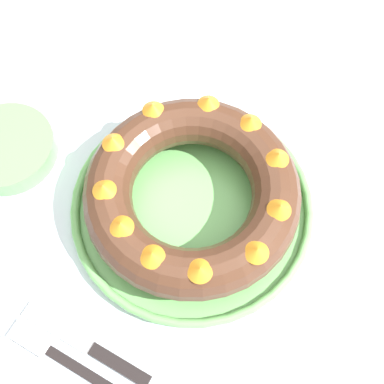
# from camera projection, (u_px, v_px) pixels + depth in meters

# --- Properties ---
(ground_plane) EXTENTS (8.00, 8.00, 0.00)m
(ground_plane) POSITION_uv_depth(u_px,v_px,m) (194.00, 315.00, 1.32)
(ground_plane) COLOR brown
(dining_table) EXTENTS (1.14, 1.29, 0.75)m
(dining_table) POSITION_uv_depth(u_px,v_px,m) (196.00, 243.00, 0.72)
(dining_table) COLOR silver
(dining_table) RESTS_ON ground_plane
(serving_dish) EXTENTS (0.35, 0.35, 0.02)m
(serving_dish) POSITION_uv_depth(u_px,v_px,m) (192.00, 205.00, 0.64)
(serving_dish) COLOR #6BB760
(serving_dish) RESTS_ON dining_table
(bundt_cake) EXTENTS (0.29, 0.29, 0.08)m
(bundt_cake) POSITION_uv_depth(u_px,v_px,m) (192.00, 192.00, 0.60)
(bundt_cake) COLOR #4C2D1E
(bundt_cake) RESTS_ON serving_dish
(fork) EXTENTS (0.02, 0.20, 0.01)m
(fork) POSITION_uv_depth(u_px,v_px,m) (67.00, 361.00, 0.56)
(fork) COLOR black
(fork) RESTS_ON dining_table
(cake_knife) EXTENTS (0.02, 0.19, 0.01)m
(cake_knife) POSITION_uv_depth(u_px,v_px,m) (94.00, 349.00, 0.57)
(cake_knife) COLOR black
(cake_knife) RESTS_ON dining_table
(side_bowl) EXTENTS (0.15, 0.15, 0.03)m
(side_bowl) POSITION_uv_depth(u_px,v_px,m) (7.00, 149.00, 0.68)
(side_bowl) COLOR #6BB760
(side_bowl) RESTS_ON dining_table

